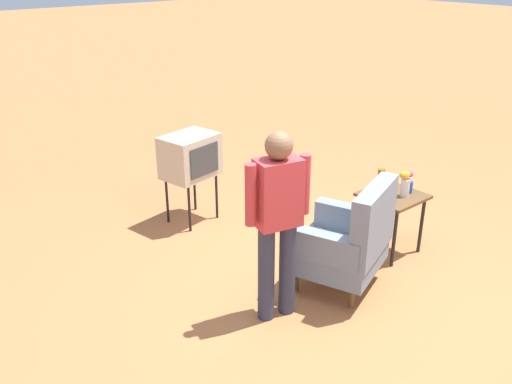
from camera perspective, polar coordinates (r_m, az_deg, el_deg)
ground_plane at (r=5.12m, az=8.14°, el=-10.74°), size 60.00×60.00×0.00m
armchair at (r=5.02m, az=9.49°, el=-4.94°), size 0.98×1.00×1.06m
side_table at (r=5.72m, az=13.93°, el=-1.10°), size 0.56×0.56×0.64m
tv_on_stand at (r=6.17m, az=-6.84°, el=3.65°), size 0.67×0.55×1.03m
person_standing at (r=4.39m, az=2.27°, el=-2.51°), size 0.56×0.30×1.64m
bottle_tall_amber at (r=5.52m, az=12.76°, el=0.86°), size 0.07×0.07×0.30m
soda_can_blue at (r=5.74m, az=15.60°, el=0.50°), size 0.07×0.07×0.12m
flower_vase at (r=5.61m, az=15.24°, el=0.98°), size 0.14×0.10×0.27m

